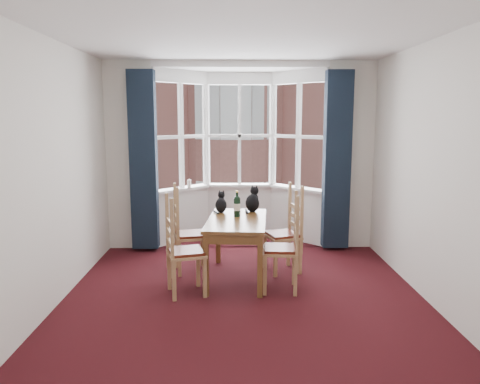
{
  "coord_description": "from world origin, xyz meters",
  "views": [
    {
      "loc": [
        -0.13,
        -4.77,
        1.99
      ],
      "look_at": [
        -0.03,
        1.05,
        1.05
      ],
      "focal_mm": 35.0,
      "sensor_mm": 36.0,
      "label": 1
    }
  ],
  "objects_px": {
    "dining_table": "(237,227)",
    "chair_right_near": "(288,251)",
    "cat_right": "(253,202)",
    "wine_bottle": "(237,205)",
    "chair_right_far": "(289,235)",
    "cat_left": "(221,204)",
    "candle_tall": "(189,184)",
    "chair_left_near": "(178,254)",
    "chair_left_far": "(184,236)"
  },
  "relations": [
    {
      "from": "chair_left_far",
      "to": "cat_left",
      "type": "bearing_deg",
      "value": 17.19
    },
    {
      "from": "chair_left_near",
      "to": "wine_bottle",
      "type": "bearing_deg",
      "value": 45.07
    },
    {
      "from": "chair_right_near",
      "to": "cat_right",
      "type": "height_order",
      "value": "cat_right"
    },
    {
      "from": "candle_tall",
      "to": "dining_table",
      "type": "bearing_deg",
      "value": -67.49
    },
    {
      "from": "dining_table",
      "to": "chair_right_far",
      "type": "distance_m",
      "value": 0.76
    },
    {
      "from": "chair_left_near",
      "to": "cat_right",
      "type": "xyz_separation_m",
      "value": [
        0.88,
        0.98,
        0.41
      ]
    },
    {
      "from": "dining_table",
      "to": "chair_right_near",
      "type": "distance_m",
      "value": 0.74
    },
    {
      "from": "chair_left_near",
      "to": "chair_right_far",
      "type": "relative_size",
      "value": 1.0
    },
    {
      "from": "chair_right_near",
      "to": "cat_left",
      "type": "distance_m",
      "value": 1.2
    },
    {
      "from": "chair_right_near",
      "to": "cat_right",
      "type": "distance_m",
      "value": 1.03
    },
    {
      "from": "chair_right_far",
      "to": "wine_bottle",
      "type": "xyz_separation_m",
      "value": [
        -0.67,
        -0.14,
        0.42
      ]
    },
    {
      "from": "chair_right_near",
      "to": "chair_right_far",
      "type": "relative_size",
      "value": 1.0
    },
    {
      "from": "dining_table",
      "to": "chair_left_far",
      "type": "distance_m",
      "value": 0.75
    },
    {
      "from": "dining_table",
      "to": "chair_left_far",
      "type": "height_order",
      "value": "chair_left_far"
    },
    {
      "from": "chair_left_far",
      "to": "chair_right_near",
      "type": "relative_size",
      "value": 1.0
    },
    {
      "from": "chair_left_near",
      "to": "wine_bottle",
      "type": "height_order",
      "value": "wine_bottle"
    },
    {
      "from": "chair_left_near",
      "to": "chair_right_far",
      "type": "bearing_deg",
      "value": 31.11
    },
    {
      "from": "chair_left_far",
      "to": "cat_right",
      "type": "relative_size",
      "value": 2.63
    },
    {
      "from": "dining_table",
      "to": "cat_left",
      "type": "distance_m",
      "value": 0.51
    },
    {
      "from": "chair_left_far",
      "to": "chair_right_far",
      "type": "relative_size",
      "value": 1.0
    },
    {
      "from": "cat_right",
      "to": "wine_bottle",
      "type": "distance_m",
      "value": 0.37
    },
    {
      "from": "cat_left",
      "to": "candle_tall",
      "type": "distance_m",
      "value": 1.48
    },
    {
      "from": "dining_table",
      "to": "chair_right_far",
      "type": "bearing_deg",
      "value": 22.89
    },
    {
      "from": "dining_table",
      "to": "chair_left_far",
      "type": "relative_size",
      "value": 1.48
    },
    {
      "from": "chair_right_near",
      "to": "candle_tall",
      "type": "bearing_deg",
      "value": 121.09
    },
    {
      "from": "chair_right_far",
      "to": "candle_tall",
      "type": "height_order",
      "value": "candle_tall"
    },
    {
      "from": "cat_left",
      "to": "candle_tall",
      "type": "xyz_separation_m",
      "value": [
        -0.54,
        1.37,
        0.07
      ]
    },
    {
      "from": "chair_left_near",
      "to": "cat_right",
      "type": "distance_m",
      "value": 1.38
    },
    {
      "from": "chair_right_far",
      "to": "cat_left",
      "type": "distance_m",
      "value": 0.97
    },
    {
      "from": "cat_right",
      "to": "wine_bottle",
      "type": "xyz_separation_m",
      "value": [
        -0.21,
        -0.31,
        0.01
      ]
    },
    {
      "from": "chair_left_near",
      "to": "cat_left",
      "type": "relative_size",
      "value": 3.18
    },
    {
      "from": "chair_left_near",
      "to": "chair_left_far",
      "type": "height_order",
      "value": "same"
    },
    {
      "from": "chair_right_far",
      "to": "cat_left",
      "type": "relative_size",
      "value": 3.18
    },
    {
      "from": "chair_left_far",
      "to": "candle_tall",
      "type": "bearing_deg",
      "value": 92.22
    },
    {
      "from": "chair_left_far",
      "to": "wine_bottle",
      "type": "height_order",
      "value": "wine_bottle"
    },
    {
      "from": "chair_left_far",
      "to": "chair_right_far",
      "type": "bearing_deg",
      "value": 0.92
    },
    {
      "from": "cat_right",
      "to": "candle_tall",
      "type": "xyz_separation_m",
      "value": [
        -0.95,
        1.33,
        0.05
      ]
    },
    {
      "from": "chair_left_near",
      "to": "cat_right",
      "type": "height_order",
      "value": "cat_right"
    },
    {
      "from": "chair_left_near",
      "to": "candle_tall",
      "type": "distance_m",
      "value": 2.36
    },
    {
      "from": "cat_right",
      "to": "chair_right_near",
      "type": "bearing_deg",
      "value": -66.75
    },
    {
      "from": "chair_left_near",
      "to": "wine_bottle",
      "type": "distance_m",
      "value": 1.04
    },
    {
      "from": "dining_table",
      "to": "chair_right_near",
      "type": "xyz_separation_m",
      "value": [
        0.58,
        -0.41,
        -0.18
      ]
    },
    {
      "from": "chair_right_far",
      "to": "chair_left_near",
      "type": "bearing_deg",
      "value": -148.89
    },
    {
      "from": "cat_right",
      "to": "wine_bottle",
      "type": "relative_size",
      "value": 1.08
    },
    {
      "from": "dining_table",
      "to": "cat_left",
      "type": "height_order",
      "value": "cat_left"
    },
    {
      "from": "chair_left_near",
      "to": "chair_right_far",
      "type": "distance_m",
      "value": 1.57
    },
    {
      "from": "dining_table",
      "to": "chair_right_far",
      "type": "relative_size",
      "value": 1.48
    },
    {
      "from": "dining_table",
      "to": "chair_right_near",
      "type": "relative_size",
      "value": 1.48
    },
    {
      "from": "chair_right_near",
      "to": "cat_left",
      "type": "relative_size",
      "value": 3.18
    },
    {
      "from": "dining_table",
      "to": "wine_bottle",
      "type": "distance_m",
      "value": 0.28
    }
  ]
}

